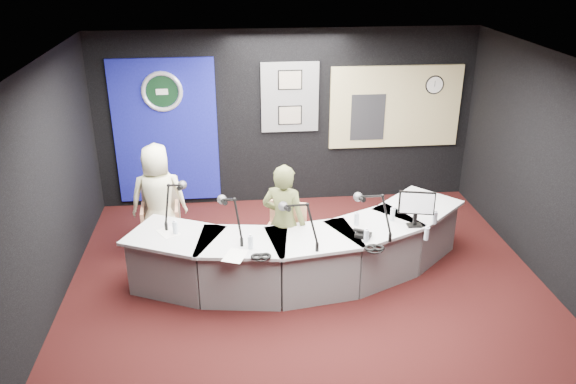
{
  "coord_description": "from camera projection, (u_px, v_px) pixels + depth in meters",
  "views": [
    {
      "loc": [
        -0.87,
        -5.8,
        4.03
      ],
      "look_at": [
        -0.2,
        0.8,
        1.1
      ],
      "focal_mm": 36.0,
      "sensor_mm": 36.0,
      "label": 1
    }
  ],
  "objects": [
    {
      "name": "person_man",
      "position": [
        159.0,
        198.0,
        7.87
      ],
      "size": [
        0.79,
        0.54,
        1.54
      ],
      "primitive_type": "imported",
      "rotation": [
        0.0,
        0.0,
        3.21
      ],
      "color": "#EDEDBE",
      "rests_on": "ground"
    },
    {
      "name": "boom_mic_c",
      "position": [
        300.0,
        218.0,
        6.69
      ],
      "size": [
        0.46,
        0.64,
        0.6
      ],
      "primitive_type": null,
      "color": "black",
      "rests_on": "broadcast_desk"
    },
    {
      "name": "wall_clock",
      "position": [
        435.0,
        85.0,
        9.12
      ],
      "size": [
        0.28,
        0.01,
        0.28
      ],
      "primitive_type": "cylinder",
      "rotation": [
        1.57,
        0.0,
        0.0
      ],
      "color": "white",
      "rests_on": "booth_window_frame"
    },
    {
      "name": "boom_mic_a",
      "position": [
        174.0,
        198.0,
        7.22
      ],
      "size": [
        0.3,
        0.71,
        0.6
      ],
      "primitive_type": null,
      "color": "black",
      "rests_on": "broadcast_desk"
    },
    {
      "name": "pinboard",
      "position": [
        290.0,
        97.0,
        8.99
      ],
      "size": [
        0.9,
        0.04,
        1.1
      ],
      "primitive_type": "cube",
      "color": "slate",
      "rests_on": "wall_back"
    },
    {
      "name": "boom_mic_b",
      "position": [
        231.0,
        212.0,
        6.84
      ],
      "size": [
        0.34,
        0.7,
        0.6
      ],
      "primitive_type": null,
      "color": "black",
      "rests_on": "broadcast_desk"
    },
    {
      "name": "ceiling",
      "position": [
        316.0,
        70.0,
        5.86
      ],
      "size": [
        6.0,
        6.0,
        0.02
      ],
      "primitive_type": "cube",
      "color": "silver",
      "rests_on": "ground"
    },
    {
      "name": "wall_left",
      "position": [
        35.0,
        207.0,
        6.15
      ],
      "size": [
        0.02,
        6.0,
        2.8
      ],
      "primitive_type": "cube",
      "color": "black",
      "rests_on": "ground"
    },
    {
      "name": "wall_right",
      "position": [
        569.0,
        185.0,
        6.7
      ],
      "size": [
        0.02,
        6.0,
        2.8
      ],
      "primitive_type": "cube",
      "color": "black",
      "rests_on": "ground"
    },
    {
      "name": "paper_stack",
      "position": [
        168.0,
        232.0,
        7.0
      ],
      "size": [
        0.33,
        0.36,
        0.0
      ],
      "primitive_type": "cube",
      "rotation": [
        0.0,
        0.0,
        0.55
      ],
      "color": "white",
      "rests_on": "broadcast_desk"
    },
    {
      "name": "booth_glow",
      "position": [
        396.0,
        107.0,
        9.22
      ],
      "size": [
        2.0,
        0.02,
        1.2
      ],
      "primitive_type": "cube",
      "color": "#FCE09F",
      "rests_on": "booth_window_frame"
    },
    {
      "name": "headphones_near",
      "position": [
        374.0,
        248.0,
        6.62
      ],
      "size": [
        0.24,
        0.24,
        0.04
      ],
      "primitive_type": "torus",
      "color": "black",
      "rests_on": "broadcast_desk"
    },
    {
      "name": "person_woman",
      "position": [
        284.0,
        222.0,
        7.21
      ],
      "size": [
        0.66,
        0.57,
        1.54
      ],
      "primitive_type": "imported",
      "rotation": [
        0.0,
        0.0,
        2.73
      ],
      "color": "brown",
      "rests_on": "ground"
    },
    {
      "name": "draped_jacket",
      "position": [
        161.0,
        201.0,
        8.16
      ],
      "size": [
        0.51,
        0.14,
        0.7
      ],
      "primitive_type": "cube",
      "rotation": [
        0.0,
        0.0,
        0.07
      ],
      "color": "gray",
      "rests_on": "armchair_left"
    },
    {
      "name": "computer_monitor",
      "position": [
        417.0,
        203.0,
        7.04
      ],
      "size": [
        0.48,
        0.14,
        0.33
      ],
      "primitive_type": "cube",
      "rotation": [
        0.0,
        0.0,
        -0.22
      ],
      "color": "black",
      "rests_on": "broadcast_desk"
    },
    {
      "name": "armchair_left",
      "position": [
        160.0,
        217.0,
        7.98
      ],
      "size": [
        0.59,
        0.59,
        0.99
      ],
      "primitive_type": null,
      "rotation": [
        0.0,
        0.0,
        0.07
      ],
      "color": "tan",
      "rests_on": "ground"
    },
    {
      "name": "equipment_rack",
      "position": [
        368.0,
        117.0,
        9.22
      ],
      "size": [
        0.55,
        0.02,
        0.75
      ],
      "primitive_type": "cube",
      "color": "black",
      "rests_on": "booth_window_frame"
    },
    {
      "name": "agency_seal",
      "position": [
        162.0,
        92.0,
        8.71
      ],
      "size": [
        0.63,
        0.07,
        0.63
      ],
      "primitive_type": "torus",
      "rotation": [
        1.57,
        0.0,
        0.0
      ],
      "color": "silver",
      "rests_on": "backdrop_panel"
    },
    {
      "name": "booth_window_frame",
      "position": [
        395.0,
        107.0,
        9.23
      ],
      "size": [
        2.12,
        0.06,
        1.32
      ],
      "primitive_type": "cube",
      "color": "tan",
      "rests_on": "wall_back"
    },
    {
      "name": "notepad",
      "position": [
        235.0,
        256.0,
        6.49
      ],
      "size": [
        0.32,
        0.37,
        0.0
      ],
      "primitive_type": "cube",
      "rotation": [
        0.0,
        0.0,
        -0.36
      ],
      "color": "white",
      "rests_on": "broadcast_desk"
    },
    {
      "name": "broadcast_desk",
      "position": [
        302.0,
        251.0,
        7.33
      ],
      "size": [
        4.5,
        1.9,
        0.75
      ],
      "primitive_type": null,
      "color": "#B9BBBE",
      "rests_on": "ground"
    },
    {
      "name": "desk_phone",
      "position": [
        363.0,
        235.0,
        6.89
      ],
      "size": [
        0.23,
        0.21,
        0.04
      ],
      "primitive_type": "cube",
      "rotation": [
        0.0,
        0.0,
        -0.52
      ],
      "color": "black",
      "rests_on": "broadcast_desk"
    },
    {
      "name": "wall_back",
      "position": [
        287.0,
        119.0,
        9.16
      ],
      "size": [
        6.0,
        0.02,
        2.8
      ],
      "primitive_type": "cube",
      "color": "black",
      "rests_on": "ground"
    },
    {
      "name": "framed_photo_upper",
      "position": [
        290.0,
        80.0,
        8.85
      ],
      "size": [
        0.34,
        0.02,
        0.27
      ],
      "primitive_type": "cube",
      "color": "gray",
      "rests_on": "pinboard"
    },
    {
      "name": "backdrop_panel",
      "position": [
        166.0,
        132.0,
        9.01
      ],
      "size": [
        1.6,
        0.05,
        2.3
      ],
      "primitive_type": "cube",
      "color": "navy",
      "rests_on": "wall_back"
    },
    {
      "name": "ground",
      "position": [
        311.0,
        301.0,
        6.99
      ],
      "size": [
        6.0,
        6.0,
        0.0
      ],
      "primitive_type": "plane",
      "color": "black",
      "rests_on": "ground"
    },
    {
      "name": "water_bottles",
      "position": [
        309.0,
        228.0,
        6.93
      ],
      "size": [
        3.27,
        0.6,
        0.18
      ],
      "primitive_type": null,
      "color": "silver",
      "rests_on": "broadcast_desk"
    },
    {
      "name": "seal_center",
      "position": [
        162.0,
        92.0,
        8.72
      ],
      "size": [
        0.48,
        0.01,
        0.48
      ],
      "primitive_type": "cylinder",
      "rotation": [
        1.57,
        0.0,
        0.0
      ],
      "color": "black",
      "rests_on": "backdrop_panel"
    },
    {
      "name": "framed_photo_lower",
      "position": [
        290.0,
        115.0,
        9.08
      ],
      "size": [
        0.34,
        0.02,
        0.27
      ],
      "primitive_type": "cube",
      "color": "gray",
      "rests_on": "pinboard"
    },
    {
      "name": "headphones_far",
      "position": [
        261.0,
        257.0,
        6.44
      ],
      "size": [
        0.2,
        0.2,
        0.03
      ],
      "primitive_type": "torus",
      "color": "black",
      "rests_on": "broadcast_desk"
    },
    {
      "name": "boom_mic_d",
      "position": [
        374.0,
        209.0,
        6.92
      ],
      "size": [
        0.4,
        0.67,
        0.6
      ],
      "primitive_type": null,
      "color": "black",
      "rests_on": "broadcast_desk"
    },
    {
      "name": "armchair_right",
      "position": [
        284.0,
        242.0,
        7.32
      ],
      "size": [
        0.71,
        0.71,
        0.99
      ],
      "primitive_type": null,
      "rotation": [
        0.0,
        0.0,
        -0.35
      ],
      "color": "tan",
      "rests_on": "ground"
    }
  ]
}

